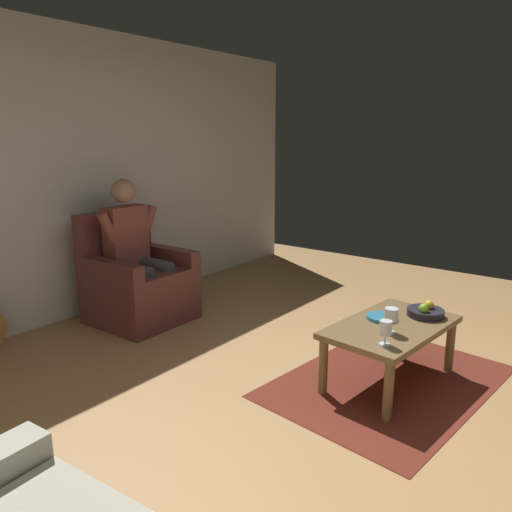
# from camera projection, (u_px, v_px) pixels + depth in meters

# --- Properties ---
(ground_plane) EXTENTS (7.24, 7.24, 0.00)m
(ground_plane) POSITION_uv_depth(u_px,v_px,m) (388.00, 412.00, 3.03)
(ground_plane) COLOR #AE7F4D
(wall_back) EXTENTS (6.01, 0.06, 2.59)m
(wall_back) POSITION_uv_depth(u_px,v_px,m) (82.00, 176.00, 4.54)
(wall_back) COLOR silver
(wall_back) RESTS_ON ground
(rug) EXTENTS (1.78, 1.33, 0.01)m
(rug) POSITION_uv_depth(u_px,v_px,m) (388.00, 381.00, 3.41)
(rug) COLOR maroon
(rug) RESTS_ON ground
(armchair) EXTENTS (0.80, 0.79, 0.99)m
(armchair) POSITION_uv_depth(u_px,v_px,m) (137.00, 285.00, 4.52)
(armchair) COLOR #5A2B28
(armchair) RESTS_ON ground
(person_seated) EXTENTS (0.65, 0.60, 1.28)m
(person_seated) POSITION_uv_depth(u_px,v_px,m) (135.00, 246.00, 4.44)
(person_seated) COLOR brown
(person_seated) RESTS_ON ground
(coffee_table) EXTENTS (1.03, 0.66, 0.42)m
(coffee_table) POSITION_uv_depth(u_px,v_px,m) (391.00, 333.00, 3.33)
(coffee_table) COLOR brown
(coffee_table) RESTS_ON ground
(wine_glass_near) EXTENTS (0.09, 0.09, 0.16)m
(wine_glass_near) POSITION_uv_depth(u_px,v_px,m) (391.00, 316.00, 3.14)
(wine_glass_near) COLOR silver
(wine_glass_near) RESTS_ON coffee_table
(wine_glass_far) EXTENTS (0.07, 0.07, 0.15)m
(wine_glass_far) POSITION_uv_depth(u_px,v_px,m) (386.00, 329.00, 2.96)
(wine_glass_far) COLOR silver
(wine_glass_far) RESTS_ON coffee_table
(fruit_bowl) EXTENTS (0.25, 0.25, 0.11)m
(fruit_bowl) POSITION_uv_depth(u_px,v_px,m) (426.00, 312.00, 3.46)
(fruit_bowl) COLOR black
(fruit_bowl) RESTS_ON coffee_table
(decorative_dish) EXTENTS (0.21, 0.21, 0.02)m
(decorative_dish) POSITION_uv_depth(u_px,v_px,m) (382.00, 317.00, 3.41)
(decorative_dish) COLOR teal
(decorative_dish) RESTS_ON coffee_table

